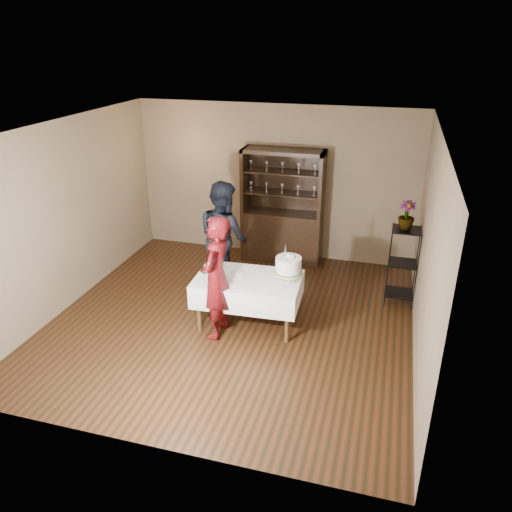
# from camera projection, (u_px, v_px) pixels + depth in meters

# --- Properties ---
(floor) EXTENTS (5.00, 5.00, 0.00)m
(floor) POSITION_uv_depth(u_px,v_px,m) (232.00, 320.00, 7.17)
(floor) COLOR black
(floor) RESTS_ON ground
(ceiling) EXTENTS (5.00, 5.00, 0.00)m
(ceiling) POSITION_uv_depth(u_px,v_px,m) (228.00, 129.00, 6.06)
(ceiling) COLOR silver
(ceiling) RESTS_ON back_wall
(back_wall) EXTENTS (5.00, 0.02, 2.70)m
(back_wall) POSITION_uv_depth(u_px,v_px,m) (275.00, 182.00, 8.80)
(back_wall) COLOR brown
(back_wall) RESTS_ON floor
(wall_left) EXTENTS (0.02, 5.00, 2.70)m
(wall_left) POSITION_uv_depth(u_px,v_px,m) (67.00, 215.00, 7.23)
(wall_left) COLOR brown
(wall_left) RESTS_ON floor
(wall_right) EXTENTS (0.02, 5.00, 2.70)m
(wall_right) POSITION_uv_depth(u_px,v_px,m) (427.00, 253.00, 5.99)
(wall_right) COLOR brown
(wall_right) RESTS_ON floor
(china_hutch) EXTENTS (1.40, 0.48, 2.00)m
(china_hutch) POSITION_uv_depth(u_px,v_px,m) (282.00, 225.00, 8.82)
(china_hutch) COLOR black
(china_hutch) RESTS_ON floor
(plant_etagere) EXTENTS (0.42, 0.42, 1.20)m
(plant_etagere) POSITION_uv_depth(u_px,v_px,m) (403.00, 263.00, 7.39)
(plant_etagere) COLOR black
(plant_etagere) RESTS_ON floor
(cake_table) EXTENTS (1.48, 0.95, 0.72)m
(cake_table) POSITION_uv_depth(u_px,v_px,m) (248.00, 289.00, 6.86)
(cake_table) COLOR silver
(cake_table) RESTS_ON floor
(woman) EXTENTS (0.42, 0.63, 1.70)m
(woman) POSITION_uv_depth(u_px,v_px,m) (216.00, 278.00, 6.50)
(woman) COLOR black
(woman) RESTS_ON floor
(man) EXTENTS (1.09, 1.07, 1.78)m
(man) POSITION_uv_depth(u_px,v_px,m) (224.00, 237.00, 7.69)
(man) COLOR black
(man) RESTS_ON floor
(cake) EXTENTS (0.39, 0.39, 0.53)m
(cake) POSITION_uv_depth(u_px,v_px,m) (288.00, 266.00, 6.64)
(cake) COLOR silver
(cake) RESTS_ON cake_table
(plate_near) EXTENTS (0.23, 0.23, 0.01)m
(plate_near) POSITION_uv_depth(u_px,v_px,m) (226.00, 283.00, 6.65)
(plate_near) COLOR silver
(plate_near) RESTS_ON cake_table
(plate_far) EXTENTS (0.24, 0.24, 0.01)m
(plate_far) POSITION_uv_depth(u_px,v_px,m) (237.00, 272.00, 6.95)
(plate_far) COLOR silver
(plate_far) RESTS_ON cake_table
(potted_plant) EXTENTS (0.24, 0.24, 0.41)m
(potted_plant) POSITION_uv_depth(u_px,v_px,m) (407.00, 215.00, 7.11)
(potted_plant) COLOR #496D34
(potted_plant) RESTS_ON plant_etagere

